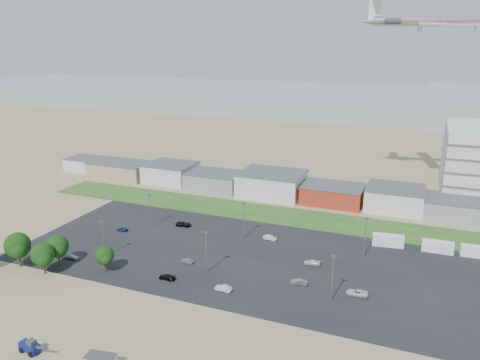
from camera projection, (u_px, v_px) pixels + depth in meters
The scene contains 30 objects.
ground at pixel (197, 291), 102.91m from camera, with size 700.00×700.00×0.00m, color #90815B.
parking_lot at pixel (250, 258), 118.92m from camera, with size 120.00×50.00×0.01m, color black.
grass_strip at pixel (271, 214), 149.19m from camera, with size 160.00×16.00×0.02m, color #244A1B.
hills_backdrop at pixel (424, 106), 367.75m from camera, with size 700.00×200.00×9.00m, color gray, non-canonical shape.
building_row at pixel (243, 181), 171.04m from camera, with size 170.00×20.00×8.00m, color silver, non-canonical shape.
telehandler at pixel (29, 346), 82.32m from camera, with size 6.39×2.13×2.66m, color navy, non-canonical shape.
box_trailer_a at pixel (388, 240), 125.46m from camera, with size 8.16×2.55×3.06m, color silver, non-canonical shape.
box_trailer_b at pixel (438, 247), 121.82m from camera, with size 7.81×2.44×2.93m, color silver, non-canonical shape.
box_trailer_c at pixel (476, 252), 119.07m from camera, with size 7.59×2.37×2.85m, color silver, non-canonical shape.
tree_left at pixel (18, 248), 112.87m from camera, with size 6.61×6.61×9.92m, color black, non-canonical shape.
tree_mid at pixel (43, 257), 109.54m from camera, with size 5.78×5.78×8.67m, color black, non-canonical shape.
tree_right at pixel (58, 248), 113.93m from camera, with size 5.82×5.82×8.73m, color black, non-canonical shape.
tree_near at pixel (105, 257), 110.98m from camera, with size 4.79×4.79×7.19m, color black, non-canonical shape.
lightpole_front_l at pixel (103, 240), 117.82m from camera, with size 1.14×0.48×9.71m, color slate, non-canonical shape.
lightpole_front_m at pixel (206, 253), 109.70m from camera, with size 1.23×0.51×10.46m, color slate, non-canonical shape.
lightpole_front_r at pixel (332, 278), 97.91m from camera, with size 1.22×0.51×10.34m, color slate, non-canonical shape.
lightpole_back_l at pixel (150, 211), 137.53m from camera, with size 1.18×0.49×10.03m, color slate, non-canonical shape.
lightpole_back_m at pixel (244, 220), 129.81m from camera, with size 1.22×0.51×10.36m, color slate, non-canonical shape.
lightpole_back_r at pixel (365, 237), 117.95m from camera, with size 1.25×0.52×10.61m, color slate, non-canonical shape.
airliner at pixel (430, 21), 153.66m from camera, with size 44.84×30.57×13.25m, color silver, non-canonical shape.
parked_car_0 at pixel (357, 293), 101.05m from camera, with size 2.14×4.64×1.29m, color silver.
parked_car_1 at pixel (299, 282), 105.54m from camera, with size 1.34×3.85×1.27m, color #A5A5AA.
parked_car_3 at pixel (167, 277), 107.90m from camera, with size 1.64×4.04×1.17m, color black.
parked_car_4 at pixel (187, 261), 115.97m from camera, with size 1.15×3.29×1.08m, color #595B5E.
parked_car_5 at pixel (122, 229), 135.48m from camera, with size 1.32×3.28×1.12m, color navy.
parked_car_9 at pixel (184, 224), 139.13m from camera, with size 2.10×4.56×1.27m, color black.
parked_car_10 at pixel (72, 257), 118.11m from camera, with size 1.63×4.01×1.16m, color #A5A5AA.
parked_car_11 at pixel (270, 238), 129.47m from camera, with size 1.34×3.84×1.26m, color silver.
parked_car_12 at pixel (312, 263), 114.99m from camera, with size 1.63×4.01×1.16m, color silver.
parked_car_13 at pixel (223, 288), 102.88m from camera, with size 1.37×3.93×1.29m, color silver.
Camera 1 is at (42.88, -81.64, 52.68)m, focal length 35.00 mm.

